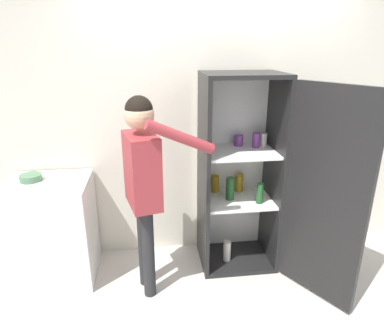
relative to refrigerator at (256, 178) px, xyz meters
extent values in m
plane|color=beige|center=(-0.30, -0.56, -0.90)|extent=(12.00, 12.00, 0.00)
cube|color=silver|center=(-0.30, 0.42, 0.38)|extent=(7.00, 0.06, 2.55)
cube|color=black|center=(-0.14, 0.09, -0.88)|extent=(0.69, 0.56, 0.04)
cube|color=black|center=(-0.14, 0.09, 0.89)|extent=(0.69, 0.56, 0.04)
cube|color=white|center=(-0.14, 0.35, 0.01)|extent=(0.69, 0.03, 1.74)
cube|color=black|center=(-0.47, 0.09, 0.01)|extent=(0.04, 0.56, 1.74)
cube|color=black|center=(0.19, 0.09, 0.01)|extent=(0.04, 0.56, 1.74)
cube|color=white|center=(-0.14, 0.09, -0.25)|extent=(0.62, 0.49, 0.02)
cube|color=white|center=(-0.14, 0.09, 0.22)|extent=(0.62, 0.49, 0.02)
cube|color=black|center=(0.40, -0.48, 0.01)|extent=(0.39, 0.62, 1.74)
cylinder|color=beige|center=(0.11, 0.20, 0.29)|extent=(0.07, 0.07, 0.12)
cylinder|color=#1E5123|center=(0.03, -0.03, -0.14)|extent=(0.06, 0.06, 0.19)
cylinder|color=#723884|center=(0.03, 0.18, 0.30)|extent=(0.07, 0.07, 0.13)
cylinder|color=#723884|center=(-0.11, 0.25, 0.29)|extent=(0.09, 0.09, 0.10)
cylinder|color=beige|center=(-0.24, 0.03, -0.76)|extent=(0.08, 0.08, 0.20)
cylinder|color=#B78C1E|center=(-0.08, 0.26, -0.15)|extent=(0.09, 0.09, 0.17)
cylinder|color=#1E5123|center=(-0.21, 0.08, -0.13)|extent=(0.08, 0.08, 0.21)
cylinder|color=#B78C1E|center=(-0.32, 0.28, -0.15)|extent=(0.08, 0.08, 0.16)
cylinder|color=#262628|center=(-1.02, -0.16, -0.49)|extent=(0.10, 0.10, 0.82)
cylinder|color=#262628|center=(-0.98, -0.32, -0.49)|extent=(0.10, 0.10, 0.82)
cube|color=#9E3338|center=(-1.00, -0.24, 0.21)|extent=(0.31, 0.44, 0.58)
sphere|color=#DBAD89|center=(-1.00, -0.24, 0.64)|extent=(0.22, 0.22, 0.22)
sphere|color=black|center=(-1.00, -0.24, 0.68)|extent=(0.21, 0.21, 0.21)
cylinder|color=#9E3338|center=(-1.06, -0.02, 0.18)|extent=(0.08, 0.08, 0.54)
cylinder|color=#9E3338|center=(-0.71, -0.39, 0.50)|extent=(0.53, 0.20, 0.30)
cube|color=white|center=(-1.82, 0.06, -0.44)|extent=(0.69, 0.61, 0.92)
cylinder|color=#517F5B|center=(-1.96, 0.12, 0.05)|extent=(0.18, 0.18, 0.06)
camera|label=1|loc=(-0.93, -2.75, 1.14)|focal=32.00mm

